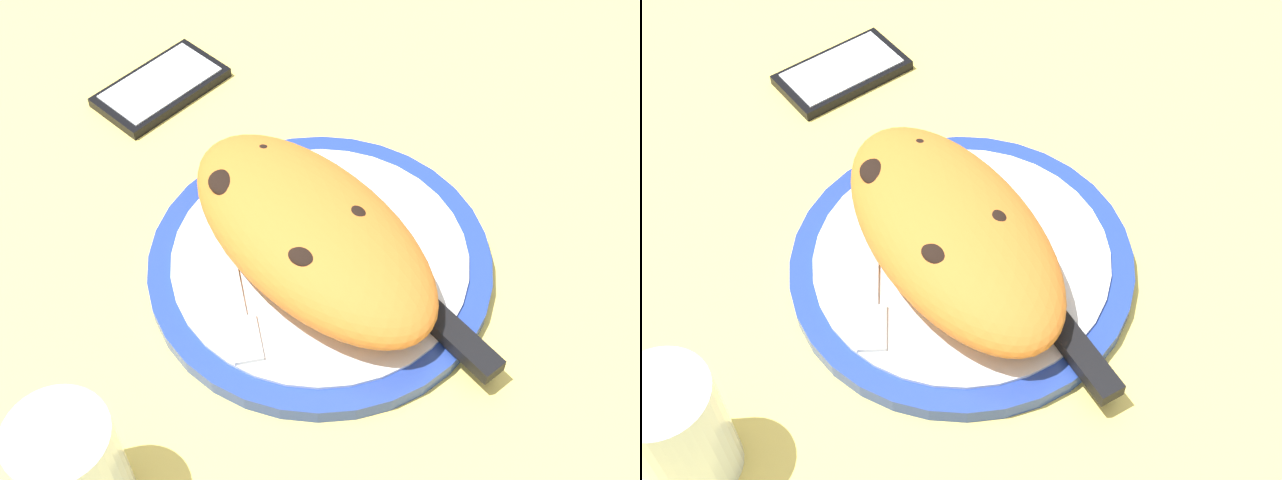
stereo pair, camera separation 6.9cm
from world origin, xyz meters
The scene contains 7 objects.
ground_plane centered at (0.00, 0.00, -1.50)cm, with size 150.00×150.00×3.00cm, color #EACC60.
plate centered at (0.00, 0.00, 0.86)cm, with size 27.91×27.91×1.78cm.
calzone centered at (0.08, -0.76, 4.98)cm, with size 27.79×19.75×6.35cm.
fork centered at (0.32, -7.31, 1.98)cm, with size 17.73×4.54×0.40cm.
knife centered at (7.55, 5.22, 2.28)cm, with size 22.41×8.52×1.20cm.
smartphone centered at (-25.98, -6.29, 0.56)cm, with size 11.52×14.13×1.16cm.
water_glass centered at (12.58, -21.93, 4.39)cm, with size 6.66×6.66×10.20cm.
Camera 1 is at (40.02, -16.07, 57.40)cm, focal length 48.98 mm.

